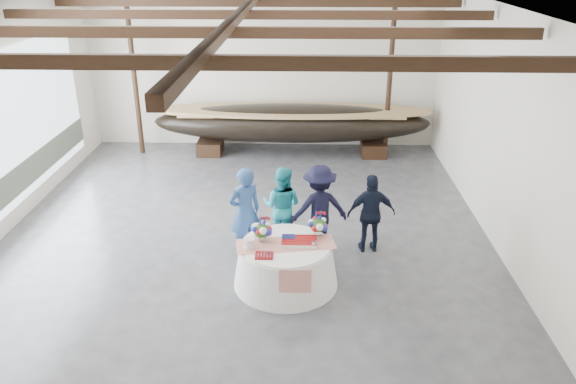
{
  "coord_description": "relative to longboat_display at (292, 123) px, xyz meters",
  "views": [
    {
      "loc": [
        1.18,
        -10.16,
        5.52
      ],
      "look_at": [
        0.89,
        -0.27,
        1.16
      ],
      "focal_mm": 35.0,
      "sensor_mm": 36.0,
      "label": 1
    }
  ],
  "objects": [
    {
      "name": "wall_back",
      "position": [
        -0.83,
        0.9,
        1.32
      ],
      "size": [
        10.0,
        0.02,
        4.5
      ],
      "primitive_type": "cube",
      "color": "silver",
      "rests_on": "ground"
    },
    {
      "name": "tabletop_items",
      "position": [
        0.08,
        -6.62,
        0.0
      ],
      "size": [
        1.77,
        1.03,
        0.4
      ],
      "color": "red",
      "rests_on": "banquet_table"
    },
    {
      "name": "pavilion_structure",
      "position": [
        -0.83,
        -4.24,
        3.07
      ],
      "size": [
        9.8,
        11.76,
        4.5
      ],
      "color": "black",
      "rests_on": "ground"
    },
    {
      "name": "wall_right",
      "position": [
        4.17,
        -5.1,
        1.32
      ],
      "size": [
        0.02,
        12.0,
        4.5
      ],
      "primitive_type": "cube",
      "color": "silver",
      "rests_on": "ground"
    },
    {
      "name": "guest_woman_blue",
      "position": [
        -0.74,
        -5.75,
        -0.04
      ],
      "size": [
        0.78,
        0.7,
        1.8
      ],
      "primitive_type": "imported",
      "rotation": [
        0.0,
        0.0,
        3.68
      ],
      "color": "navy",
      "rests_on": "ground"
    },
    {
      "name": "open_bay",
      "position": [
        -5.78,
        -4.1,
        0.89
      ],
      "size": [
        0.03,
        7.0,
        3.2
      ],
      "color": "silver",
      "rests_on": "ground"
    },
    {
      "name": "guest_man_right",
      "position": [
        1.66,
        -5.53,
        -0.14
      ],
      "size": [
        0.97,
        0.48,
        1.59
      ],
      "primitive_type": "imported",
      "rotation": [
        0.0,
        0.0,
        3.25
      ],
      "color": "black",
      "rests_on": "ground"
    },
    {
      "name": "guest_woman_teal",
      "position": [
        -0.06,
        -5.28,
        -0.12
      ],
      "size": [
        0.92,
        0.8,
        1.64
      ],
      "primitive_type": "imported",
      "rotation": [
        0.0,
        0.0,
        2.89
      ],
      "color": "teal",
      "rests_on": "ground"
    },
    {
      "name": "banquet_table",
      "position": [
        0.06,
        -6.77,
        -0.54
      ],
      "size": [
        1.84,
        1.84,
        0.79
      ],
      "color": "white",
      "rests_on": "ground"
    },
    {
      "name": "floor",
      "position": [
        -0.83,
        -5.1,
        -0.93
      ],
      "size": [
        10.0,
        12.0,
        0.01
      ],
      "primitive_type": "cube",
      "color": "#3D3D42",
      "rests_on": "ground"
    },
    {
      "name": "ceiling",
      "position": [
        -0.83,
        -5.1,
        3.57
      ],
      "size": [
        10.0,
        12.0,
        0.01
      ],
      "primitive_type": "cube",
      "color": "white",
      "rests_on": "wall_back"
    },
    {
      "name": "wall_front",
      "position": [
        -0.83,
        -11.1,
        1.32
      ],
      "size": [
        10.0,
        0.02,
        4.5
      ],
      "primitive_type": "cube",
      "color": "silver",
      "rests_on": "ground"
    },
    {
      "name": "guest_man_left",
      "position": [
        0.66,
        -5.5,
        -0.06
      ],
      "size": [
        1.26,
        0.91,
        1.76
      ],
      "primitive_type": "imported",
      "rotation": [
        0.0,
        0.0,
        3.39
      ],
      "color": "black",
      "rests_on": "ground"
    },
    {
      "name": "longboat_display",
      "position": [
        0.0,
        0.0,
        0.0
      ],
      "size": [
        7.81,
        1.56,
        1.46
      ],
      "color": "black",
      "rests_on": "ground"
    }
  ]
}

